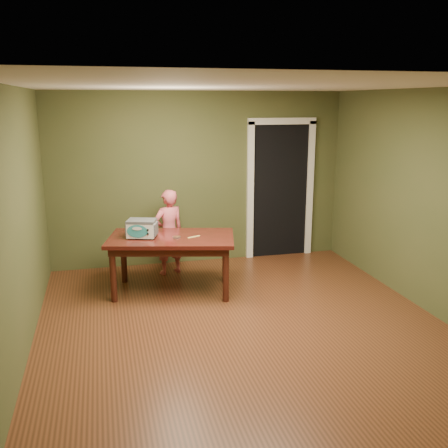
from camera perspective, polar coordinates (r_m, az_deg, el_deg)
floor at (r=5.66m, az=2.37°, el=-11.79°), size 5.00×5.00×0.00m
room_shell at (r=5.15m, az=2.56°, el=5.58°), size 4.52×5.02×2.61m
doorway at (r=8.27m, az=5.71°, el=4.11°), size 1.10×0.66×2.25m
dining_table at (r=6.50m, az=-6.02°, el=-2.28°), size 1.77×1.25×0.75m
toy_oven at (r=6.44m, az=-9.38°, el=-0.44°), size 0.43×0.35×0.23m
baking_pan at (r=6.39m, az=-5.44°, el=-1.51°), size 0.10×0.10×0.02m
spatula at (r=6.42m, az=-3.46°, el=-1.47°), size 0.17×0.10×0.01m
child at (r=7.20m, az=-6.33°, el=-0.92°), size 0.52×0.42×1.24m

